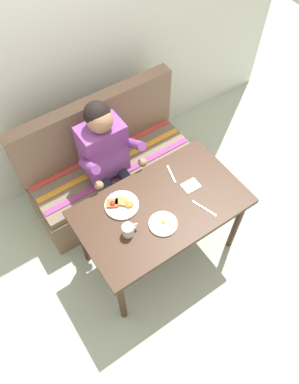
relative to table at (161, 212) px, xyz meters
name	(u,v)px	position (x,y,z in m)	size (l,w,h in m)	color
ground_plane	(159,251)	(0.00, 0.00, -0.65)	(8.00, 8.00, 0.00)	#A9B69D
back_wall	(63,44)	(0.00, 1.27, 0.65)	(4.40, 0.10, 2.60)	silver
table	(161,212)	(0.00, 0.00, 0.00)	(1.20, 0.70, 0.73)	#362114
couch	(111,170)	(0.00, 0.76, -0.32)	(1.44, 0.56, 1.00)	brown
person	(108,157)	(-0.08, 0.59, 0.09)	(0.45, 0.61, 1.21)	#7D3D88
plate_breakfast	(121,205)	(-0.23, 0.16, 0.10)	(0.24, 0.24, 0.05)	white
plate_eggs	(163,224)	(-0.08, -0.13, 0.09)	(0.20, 0.20, 0.04)	white
coffee_mug	(128,230)	(-0.31, -0.05, 0.13)	(0.12, 0.08, 0.09)	white
napkin	(191,186)	(0.27, 0.02, 0.09)	(0.12, 0.10, 0.01)	silver
fork	(171,174)	(0.22, 0.18, 0.08)	(0.01, 0.17, 0.01)	silver
knife	(204,208)	(0.23, -0.19, 0.08)	(0.01, 0.20, 0.01)	silver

